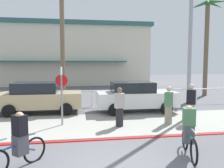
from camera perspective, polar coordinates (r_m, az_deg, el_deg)
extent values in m
plane|color=#5B5B60|center=(15.77, -5.49, -4.72)|extent=(80.00, 80.00, 0.00)
cube|color=#9E9E93|center=(10.11, -3.62, -10.23)|extent=(44.00, 4.00, 0.02)
cube|color=maroon|center=(8.21, -2.35, -13.86)|extent=(44.00, 0.24, 0.03)
cube|color=beige|center=(32.66, -11.98, 6.82)|extent=(21.98, 10.15, 7.46)
cube|color=#2D605B|center=(33.03, -12.11, 13.74)|extent=(22.58, 10.75, 0.50)
cube|color=#2D605B|center=(27.08, -12.62, 5.64)|extent=(15.38, 1.20, 0.16)
cylinder|color=white|center=(14.14, -5.18, -1.75)|extent=(18.97, 0.08, 0.08)
cylinder|color=white|center=(14.71, -23.98, -3.88)|extent=(0.08, 0.08, 1.00)
cylinder|color=white|center=(14.27, -14.74, -3.87)|extent=(0.08, 0.08, 1.00)
cylinder|color=white|center=(14.21, -5.17, -3.76)|extent=(0.08, 0.08, 1.00)
cylinder|color=white|center=(14.54, 4.22, -3.54)|extent=(0.08, 0.08, 1.00)
cylinder|color=white|center=(15.25, 12.95, -3.26)|extent=(0.08, 0.08, 1.00)
cylinder|color=white|center=(16.27, 20.75, -2.94)|extent=(0.08, 0.08, 1.00)
cylinder|color=gray|center=(9.99, -12.70, -4.14)|extent=(0.08, 0.08, 2.20)
cube|color=white|center=(9.86, -12.84, 3.22)|extent=(0.04, 0.56, 0.36)
cylinder|color=red|center=(9.88, -12.80, 0.90)|extent=(0.52, 0.03, 0.52)
cylinder|color=#9EA0A5|center=(11.59, 19.34, 10.10)|extent=(0.18, 0.18, 7.50)
cylinder|color=#756047|center=(18.28, -12.56, 11.13)|extent=(0.36, 0.36, 9.28)
cylinder|color=brown|center=(20.65, 22.93, 8.14)|extent=(0.36, 0.36, 7.84)
cone|color=#2D6B33|center=(21.54, 24.86, 17.88)|extent=(1.42, 0.32, 0.75)
cone|color=#2D6B33|center=(21.98, 23.23, 17.79)|extent=(1.10, 1.59, 0.68)
cone|color=#2D6B33|center=(21.55, 21.57, 18.23)|extent=(1.01, 1.42, 0.59)
cone|color=#2D6B33|center=(20.84, 21.54, 18.32)|extent=(1.54, 0.32, 0.84)
cone|color=#2D6B33|center=(20.45, 23.37, 18.67)|extent=(1.10, 1.58, 0.75)
cone|color=#2D6B33|center=(20.84, 25.43, 18.50)|extent=(1.14, 1.65, 0.63)
cube|color=tan|center=(12.89, -17.76, -3.86)|extent=(4.40, 1.80, 0.80)
cube|color=#1E2328|center=(12.85, -18.94, -0.86)|extent=(2.29, 1.58, 0.56)
cylinder|color=black|center=(13.69, -11.27, -4.89)|extent=(0.66, 0.22, 0.66)
cylinder|color=black|center=(11.93, -11.66, -6.38)|extent=(0.66, 0.22, 0.66)
cylinder|color=black|center=(14.11, -22.81, -4.90)|extent=(0.66, 0.22, 0.66)
cylinder|color=black|center=(12.40, -24.85, -6.31)|extent=(0.66, 0.22, 0.66)
cube|color=white|center=(12.65, 6.31, -3.81)|extent=(4.40, 1.80, 0.80)
cube|color=#1E2328|center=(12.50, 5.23, -0.76)|extent=(2.29, 1.58, 0.56)
cylinder|color=black|center=(13.98, 10.93, -4.68)|extent=(0.66, 0.22, 0.66)
cylinder|color=black|center=(12.33, 13.75, -6.05)|extent=(0.66, 0.22, 0.66)
cylinder|color=black|center=(13.31, -0.61, -5.08)|extent=(0.66, 0.22, 0.66)
cylinder|color=black|center=(11.56, 0.65, -6.64)|extent=(0.66, 0.22, 0.66)
torus|color=black|center=(6.73, -19.16, -15.62)|extent=(0.53, 0.58, 0.72)
cylinder|color=#2851A8|center=(6.50, -21.63, -15.06)|extent=(0.50, 0.55, 0.35)
cylinder|color=#2851A8|center=(6.19, -25.78, -14.87)|extent=(0.29, 0.32, 0.07)
cylinder|color=#2851A8|center=(6.43, -22.36, -14.66)|extent=(0.05, 0.05, 0.44)
cube|color=#4C4C51|center=(6.41, -22.38, -14.15)|extent=(0.42, 0.43, 0.52)
cube|color=black|center=(6.26, -22.54, -9.65)|extent=(0.43, 0.42, 0.52)
sphere|color=#D6A884|center=(6.20, -22.62, -7.59)|extent=(0.22, 0.22, 0.22)
torus|color=black|center=(6.63, 20.21, -16.01)|extent=(0.24, 0.71, 0.72)
torus|color=black|center=(7.64, 18.17, -13.09)|extent=(0.24, 0.71, 0.72)
cylinder|color=#197F7A|center=(7.28, 18.76, -12.78)|extent=(0.23, 0.68, 0.35)
cylinder|color=#197F7A|center=(6.75, 19.78, -12.99)|extent=(0.15, 0.38, 0.07)
cylinder|color=#197F7A|center=(7.17, 18.94, -12.48)|extent=(0.05, 0.05, 0.44)
cylinder|color=silver|center=(6.50, 20.25, -11.31)|extent=(0.16, 0.49, 0.04)
cube|color=#4C4C51|center=(7.15, 18.96, -12.02)|extent=(0.35, 0.38, 0.52)
cube|color=#4C7F51|center=(7.02, 19.08, -7.95)|extent=(0.40, 0.34, 0.52)
sphere|color=beige|center=(6.97, 19.13, -6.11)|extent=(0.22, 0.22, 0.22)
cylinder|color=gray|center=(10.36, 14.20, -7.73)|extent=(0.45, 0.45, 0.82)
cube|color=#4C7F51|center=(10.22, 14.29, -3.78)|extent=(0.46, 0.47, 0.63)
sphere|color=beige|center=(10.17, 14.35, -1.23)|extent=(0.22, 0.22, 0.22)
cylinder|color=gray|center=(10.94, 19.43, -7.08)|extent=(0.43, 0.43, 0.86)
cube|color=black|center=(10.81, 19.55, -3.15)|extent=(0.48, 0.42, 0.66)
sphere|color=beige|center=(10.76, 19.63, -0.64)|extent=(0.24, 0.24, 0.24)
cylinder|color=#232326|center=(9.66, 1.92, -8.51)|extent=(0.36, 0.36, 0.82)
cube|color=#B7B2A8|center=(9.52, 1.94, -4.27)|extent=(0.43, 0.31, 0.63)
sphere|color=brown|center=(9.45, 1.95, -1.54)|extent=(0.22, 0.22, 0.22)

